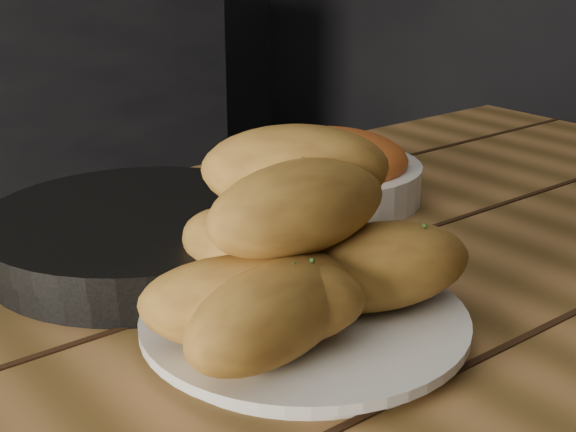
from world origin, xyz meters
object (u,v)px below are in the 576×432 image
at_px(plate, 304,323).
at_px(skillet, 144,233).
at_px(bowl, 327,170).
at_px(bread_rolls, 293,251).

relative_size(plate, skillet, 0.59).
height_order(skillet, bowl, bowl).
bearing_deg(bread_rolls, skillet, 92.62).
xyz_separation_m(bread_rolls, skillet, (-0.01, 0.21, -0.05)).
relative_size(bread_rolls, skillet, 0.66).
distance_m(plate, bowl, 0.32).
bearing_deg(bread_rolls, bowl, 44.69).
height_order(plate, bread_rolls, bread_rolls).
bearing_deg(skillet, bowl, 5.62).
bearing_deg(bowl, skillet, -174.38).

